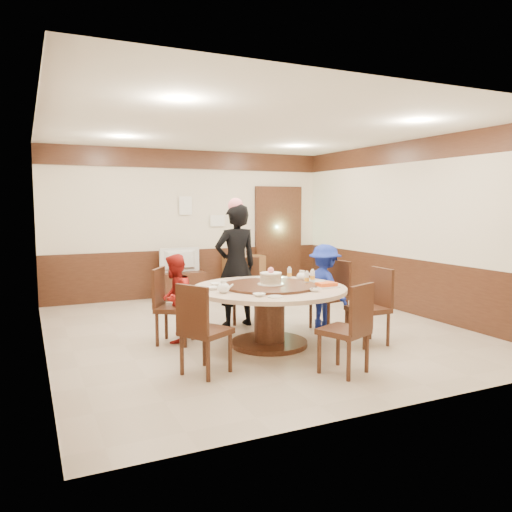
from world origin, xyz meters
name	(u,v)px	position (x,y,z in m)	size (l,w,h in m)	color
room	(255,254)	(0.01, 0.01, 1.08)	(6.00, 6.04, 2.84)	#C0AE99
banquet_table	(269,304)	(-0.16, -0.78, 0.53)	(1.93, 1.93, 0.78)	#3C1F12
chair_0	(330,307)	(1.02, -0.36, 0.30)	(0.53, 0.52, 0.97)	#3C1F12
chair_1	(246,302)	(0.07, 0.48, 0.30)	(0.57, 0.58, 0.97)	#3C1F12
chair_2	(173,320)	(-1.23, -0.16, 0.30)	(0.61, 0.61, 0.97)	#3C1F12
chair_3	(205,346)	(-1.25, -1.45, 0.30)	(0.61, 0.60, 0.97)	#3C1F12
chair_4	(345,345)	(0.10, -2.05, 0.30)	(0.58, 0.58, 0.97)	#3C1F12
chair_5	(369,320)	(1.02, -1.26, 0.30)	(0.45, 0.44, 0.97)	#3C1F12
person_standing	(236,266)	(-0.15, 0.34, 0.89)	(0.65, 0.43, 1.78)	black
person_red	(175,298)	(-1.19, -0.10, 0.57)	(0.55, 0.43, 1.14)	#A31A15
person_blue	(325,287)	(0.91, -0.38, 0.61)	(0.79, 0.45, 1.22)	navy
birthday_cake	(271,278)	(-0.15, -0.78, 0.86)	(0.33, 0.33, 0.22)	white
teapot_left	(223,288)	(-0.84, -0.94, 0.81)	(0.17, 0.15, 0.13)	white
teapot_right	(302,277)	(0.44, -0.56, 0.81)	(0.17, 0.15, 0.13)	white
bowl_0	(216,284)	(-0.74, -0.40, 0.77)	(0.14, 0.14, 0.04)	white
bowl_1	(315,290)	(0.17, -1.31, 0.77)	(0.12, 0.12, 0.04)	white
bowl_2	(259,295)	(-0.55, -1.30, 0.77)	(0.14, 0.14, 0.03)	white
bowl_3	(320,283)	(0.49, -0.91, 0.77)	(0.15, 0.15, 0.05)	white
bowl_4	(212,288)	(-0.88, -0.67, 0.77)	(0.15, 0.15, 0.04)	white
bowl_5	(259,278)	(-0.03, -0.20, 0.77)	(0.13, 0.13, 0.04)	white
saucer_near	(275,297)	(-0.41, -1.43, 0.76)	(0.18, 0.18, 0.01)	white
saucer_far	(283,279)	(0.29, -0.28, 0.76)	(0.18, 0.18, 0.01)	white
shrimp_platter	(326,285)	(0.46, -1.12, 0.78)	(0.30, 0.20, 0.06)	white
bottle_0	(307,279)	(0.34, -0.84, 0.83)	(0.06, 0.06, 0.16)	silver
bottle_1	(313,277)	(0.50, -0.72, 0.83)	(0.06, 0.06, 0.16)	silver
bottle_2	(289,274)	(0.35, -0.37, 0.83)	(0.06, 0.06, 0.16)	silver
tv_stand	(182,285)	(-0.26, 2.75, 0.25)	(0.85, 0.45, 0.50)	#3C1F12
television	(181,260)	(-0.26, 2.75, 0.73)	(0.79, 0.10, 0.45)	gray
side_cabinet	(244,274)	(1.03, 2.78, 0.38)	(0.80, 0.40, 0.75)	brown
thermos	(244,246)	(1.05, 2.78, 0.94)	(0.15, 0.15, 0.38)	silver
notice_left	(186,206)	(-0.10, 2.96, 1.75)	(0.25, 0.00, 0.35)	white
notice_right	(218,221)	(0.55, 2.96, 1.45)	(0.30, 0.00, 0.22)	white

